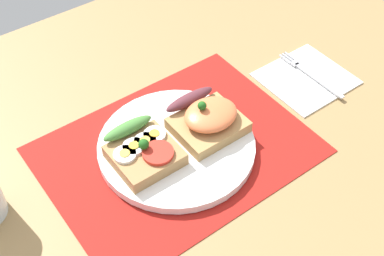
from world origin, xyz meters
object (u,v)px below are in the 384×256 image
at_px(sandwich_egg_tomato, 144,152).
at_px(sandwich_salmon, 207,118).
at_px(napkin, 305,78).
at_px(plate, 176,146).
at_px(fork, 309,73).

height_order(sandwich_egg_tomato, sandwich_salmon, sandwich_salmon).
bearing_deg(napkin, sandwich_egg_tomato, 179.65).
height_order(sandwich_salmon, napkin, sandwich_salmon).
relative_size(plate, fork, 1.64).
bearing_deg(napkin, sandwich_salmon, -179.16).
xyz_separation_m(sandwich_egg_tomato, fork, (0.35, -0.00, -0.03)).
bearing_deg(sandwich_egg_tomato, napkin, -0.35).
relative_size(napkin, fork, 0.99).
height_order(sandwich_egg_tomato, napkin, sandwich_egg_tomato).
relative_size(sandwich_egg_tomato, napkin, 0.71).
height_order(plate, fork, plate).
distance_m(plate, sandwich_egg_tomato, 0.06).
relative_size(plate, sandwich_salmon, 2.32).
relative_size(plate, napkin, 1.65).
bearing_deg(sandwich_egg_tomato, plate, -3.38).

